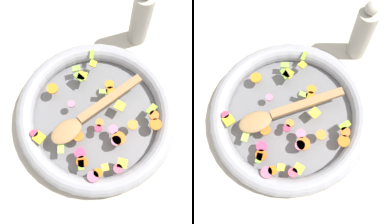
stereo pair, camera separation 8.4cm
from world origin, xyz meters
The scene contains 5 objects.
ground_plane centered at (0.00, 0.00, 0.00)m, with size 4.00×4.00×0.00m, color beige.
skillet centered at (0.00, 0.00, 0.02)m, with size 0.45×0.45×0.05m.
chopped_vegetables centered at (-0.03, 0.02, 0.05)m, with size 0.32×0.31×0.01m.
wooden_spoon centered at (0.00, 0.03, 0.06)m, with size 0.06×0.30×0.01m.
pepper_mill centered at (0.11, -0.27, 0.10)m, with size 0.06×0.06×0.22m.
Camera 2 is at (-0.25, 0.12, 0.85)m, focal length 50.00 mm.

